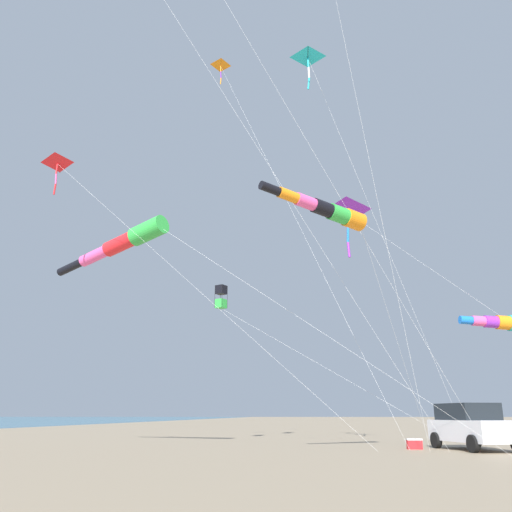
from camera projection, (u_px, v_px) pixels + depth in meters
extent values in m
cube|color=silver|center=(473.00, 431.00, 21.87)|extent=(2.88, 4.63, 0.84)
cube|color=black|center=(467.00, 412.00, 22.42)|extent=(2.23, 2.91, 0.68)
cylinder|color=black|center=(473.00, 444.00, 20.23)|extent=(0.38, 0.69, 0.66)
cylinder|color=black|center=(476.00, 440.00, 23.28)|extent=(0.38, 0.69, 0.66)
cylinder|color=black|center=(436.00, 440.00, 22.99)|extent=(0.38, 0.69, 0.66)
cube|color=red|center=(414.00, 445.00, 22.35)|extent=(0.60, 0.40, 0.36)
cube|color=white|center=(414.00, 439.00, 22.41)|extent=(0.62, 0.42, 0.06)
cylinder|color=white|center=(368.00, 155.00, 19.95)|extent=(4.25, 7.69, 21.45)
cube|color=black|center=(221.00, 290.00, 29.63)|extent=(0.67, 0.67, 0.49)
cube|color=green|center=(221.00, 304.00, 29.41)|extent=(0.67, 0.67, 0.49)
cylinder|color=black|center=(215.00, 297.00, 29.45)|extent=(0.02, 0.02, 1.28)
cylinder|color=black|center=(222.00, 295.00, 29.19)|extent=(0.02, 0.02, 1.28)
cylinder|color=black|center=(220.00, 298.00, 29.85)|extent=(0.02, 0.02, 1.28)
cylinder|color=black|center=(227.00, 297.00, 29.58)|extent=(0.02, 0.02, 1.28)
cylinder|color=white|center=(331.00, 371.00, 26.98)|extent=(11.73, 1.78, 7.02)
pyramid|color=orange|center=(221.00, 65.00, 32.43)|extent=(1.02, 0.74, 0.44)
cylinder|color=black|center=(221.00, 66.00, 32.38)|extent=(0.18, 0.67, 0.51)
cylinder|color=orange|center=(221.00, 69.00, 32.30)|extent=(0.11, 0.12, 0.42)
cylinder|color=purple|center=(221.00, 75.00, 32.19)|extent=(0.11, 0.13, 0.42)
cylinder|color=orange|center=(221.00, 81.00, 32.09)|extent=(0.11, 0.10, 0.42)
cylinder|color=white|center=(296.00, 220.00, 26.97)|extent=(8.81, 4.04, 21.72)
cylinder|color=orange|center=(503.00, 323.00, 25.21)|extent=(0.74, 0.77, 0.69)
cylinder|color=purple|center=(491.00, 322.00, 25.17)|extent=(0.72, 0.67, 0.60)
cylinder|color=#EF4C93|center=(478.00, 321.00, 25.12)|extent=(0.70, 0.58, 0.51)
cylinder|color=blue|center=(466.00, 320.00, 25.08)|extent=(0.68, 0.49, 0.41)
cylinder|color=green|center=(148.00, 231.00, 23.79)|extent=(2.04, 1.63, 1.15)
cylinder|color=red|center=(121.00, 244.00, 24.60)|extent=(1.94, 1.48, 1.00)
cylinder|color=#EF4C93|center=(95.00, 256.00, 25.40)|extent=(1.84, 1.32, 0.84)
cylinder|color=black|center=(71.00, 267.00, 26.20)|extent=(1.75, 1.17, 0.68)
cylinder|color=white|center=(318.00, 330.00, 21.05)|extent=(13.25, 0.82, 9.21)
cylinder|color=white|center=(278.00, 179.00, 21.92)|extent=(12.76, 4.27, 21.37)
pyramid|color=red|center=(58.00, 162.00, 23.72)|extent=(1.12, 0.71, 0.53)
cylinder|color=black|center=(58.00, 163.00, 23.66)|extent=(0.09, 0.78, 0.62)
cylinder|color=red|center=(57.00, 169.00, 23.57)|extent=(0.08, 0.09, 0.49)
cylinder|color=#EF4C93|center=(56.00, 179.00, 23.44)|extent=(0.13, 0.12, 0.49)
cylinder|color=red|center=(55.00, 189.00, 23.31)|extent=(0.13, 0.11, 0.49)
cylinder|color=white|center=(208.00, 299.00, 22.27)|extent=(13.50, 1.95, 12.08)
pyramid|color=purple|center=(347.00, 210.00, 27.78)|extent=(1.89, 1.21, 0.90)
cylinder|color=black|center=(347.00, 211.00, 27.69)|extent=(0.14, 1.29, 1.02)
cylinder|color=purple|center=(347.00, 220.00, 27.55)|extent=(0.18, 0.17, 0.82)
cylinder|color=blue|center=(348.00, 235.00, 27.31)|extent=(0.22, 0.20, 0.82)
cylinder|color=purple|center=(349.00, 250.00, 27.03)|extent=(0.20, 0.24, 0.83)
cylinder|color=white|center=(504.00, 318.00, 25.09)|extent=(14.06, 0.71, 11.48)
pyramid|color=#1EB7C6|center=(308.00, 56.00, 25.27)|extent=(1.27, 0.85, 0.41)
cylinder|color=black|center=(308.00, 57.00, 25.23)|extent=(0.06, 1.06, 0.39)
cylinder|color=#1EB7C6|center=(308.00, 63.00, 25.11)|extent=(0.12, 0.16, 0.57)
cylinder|color=white|center=(309.00, 73.00, 24.93)|extent=(0.14, 0.14, 0.56)
cylinder|color=#1EB7C6|center=(309.00, 84.00, 24.80)|extent=(0.19, 0.17, 0.57)
cylinder|color=white|center=(386.00, 244.00, 24.13)|extent=(6.55, 3.59, 17.60)
cylinder|color=orange|center=(353.00, 220.00, 20.05)|extent=(1.07, 1.05, 0.75)
cylinder|color=green|center=(338.00, 214.00, 19.67)|extent=(1.02, 0.99, 0.68)
cylinder|color=black|center=(322.00, 208.00, 19.29)|extent=(0.97, 0.92, 0.60)
cylinder|color=#EF4C93|center=(305.00, 202.00, 18.92)|extent=(0.92, 0.86, 0.53)
cylinder|color=orange|center=(288.00, 195.00, 18.54)|extent=(0.86, 0.80, 0.45)
cylinder|color=black|center=(270.00, 188.00, 18.16)|extent=(0.81, 0.73, 0.38)
cylinder|color=white|center=(399.00, 346.00, 22.19)|extent=(3.33, 6.94, 8.23)
cylinder|color=white|center=(327.00, 176.00, 20.97)|extent=(11.95, 6.65, 20.84)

